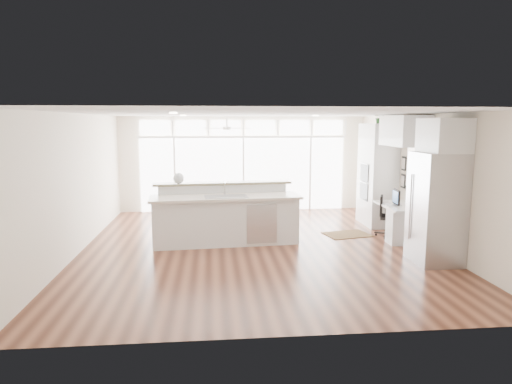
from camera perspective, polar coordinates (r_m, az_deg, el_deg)
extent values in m
cube|color=#452115|center=(9.43, 0.10, -6.90)|extent=(7.00, 8.00, 0.02)
cube|color=white|center=(9.09, 0.10, 9.79)|extent=(7.00, 8.00, 0.02)
cube|color=white|center=(13.12, -1.61, 3.55)|extent=(7.00, 0.04, 2.70)
cube|color=white|center=(5.25, 4.40, -4.25)|extent=(7.00, 0.04, 2.70)
cube|color=white|center=(9.48, -21.45, 0.97)|extent=(0.04, 8.00, 2.70)
cube|color=white|center=(10.12, 20.24, 1.48)|extent=(0.04, 8.00, 2.70)
cube|color=silver|center=(13.10, -1.59, 2.22)|extent=(5.80, 0.06, 2.08)
cube|color=silver|center=(13.01, -1.61, 8.04)|extent=(5.90, 0.06, 0.40)
cube|color=silver|center=(10.35, 19.38, 2.79)|extent=(0.04, 0.85, 0.85)
cube|color=white|center=(11.85, -3.67, 8.45)|extent=(1.16, 1.16, 0.32)
cube|color=white|center=(9.29, -0.02, 9.65)|extent=(3.40, 3.00, 0.02)
cube|color=white|center=(11.65, 14.93, 2.11)|extent=(0.64, 1.20, 2.50)
cube|color=white|center=(10.39, 17.41, -3.63)|extent=(0.72, 1.30, 0.76)
cube|color=white|center=(10.19, 18.12, 7.28)|extent=(0.64, 1.30, 0.64)
cube|color=#AAABAF|center=(8.80, 21.62, -1.90)|extent=(0.76, 0.90, 2.00)
cube|color=white|center=(8.70, 22.46, 6.56)|extent=(0.64, 0.90, 0.60)
cube|color=black|center=(10.93, 17.99, 2.36)|extent=(0.06, 0.22, 0.80)
cube|color=white|center=(9.58, -3.82, -2.80)|extent=(3.20, 1.41, 1.24)
cube|color=#372311|center=(10.61, 11.32, -5.22)|extent=(1.12, 0.92, 0.01)
cube|color=black|center=(10.54, 16.49, -3.00)|extent=(0.61, 0.59, 0.91)
sphere|color=silver|center=(9.81, -9.65, 1.71)|extent=(0.25, 0.25, 0.23)
cube|color=black|center=(10.26, 17.13, -0.60)|extent=(0.12, 0.43, 0.35)
cube|color=silver|center=(10.23, 16.21, -1.55)|extent=(0.16, 0.36, 0.02)
imported|color=#234F21|center=(11.58, 15.19, 8.86)|extent=(0.31, 0.33, 0.24)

